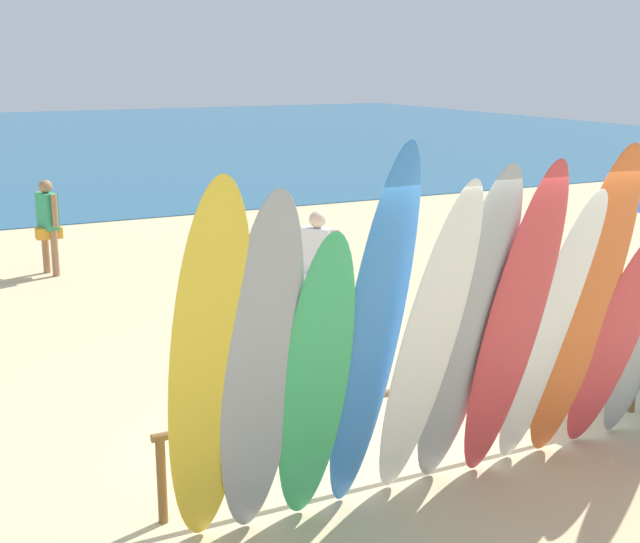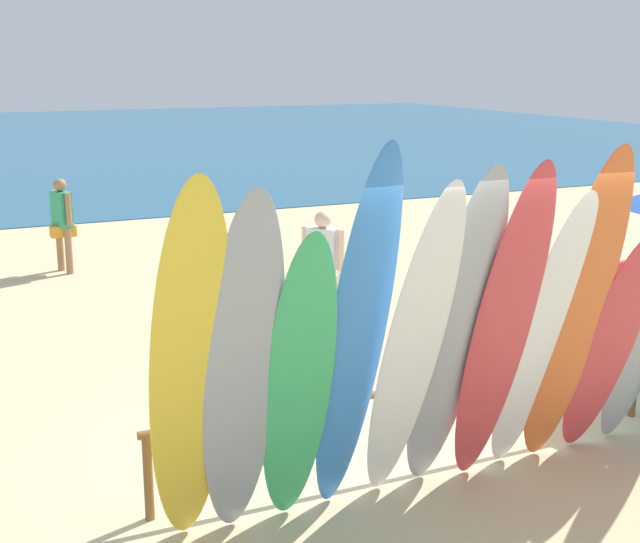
{
  "view_description": "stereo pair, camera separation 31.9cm",
  "coord_description": "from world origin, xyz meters",
  "px_view_note": "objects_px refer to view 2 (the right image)",
  "views": [
    {
      "loc": [
        -3.83,
        -5.64,
        3.28
      ],
      "look_at": [
        0.0,
        2.05,
        1.18
      ],
      "focal_mm": 49.08,
      "sensor_mm": 36.0,
      "label": 1
    },
    {
      "loc": [
        -3.55,
        -5.77,
        3.28
      ],
      "look_at": [
        0.0,
        2.05,
        1.18
      ],
      "focal_mm": 49.08,
      "sensor_mm": 36.0,
      "label": 2
    }
  ],
  "objects_px": {
    "surfboard_red_6": "(502,331)",
    "surfboard_orange_8": "(575,314)",
    "surfboard_blue_3": "(356,340)",
    "surfboard_rack": "(423,396)",
    "surfboard_grey_1": "(243,373)",
    "surfboard_grey_5": "(454,336)",
    "beachgoer_by_water": "(323,263)",
    "beach_chair_red": "(615,292)",
    "surfboard_yellow_0": "(191,373)",
    "surfboard_green_2": "(299,384)",
    "surfboard_red_9": "(608,346)",
    "surfboard_white_7": "(541,337)",
    "beachgoer_near_rack": "(62,219)",
    "surfboard_white_4": "(412,351)"
  },
  "relations": [
    {
      "from": "surfboard_red_6",
      "to": "surfboard_orange_8",
      "type": "height_order",
      "value": "surfboard_orange_8"
    },
    {
      "from": "surfboard_blue_3",
      "to": "surfboard_red_6",
      "type": "relative_size",
      "value": 1.05
    },
    {
      "from": "surfboard_rack",
      "to": "surfboard_grey_1",
      "type": "height_order",
      "value": "surfboard_grey_1"
    },
    {
      "from": "surfboard_rack",
      "to": "surfboard_grey_5",
      "type": "relative_size",
      "value": 1.72
    },
    {
      "from": "surfboard_blue_3",
      "to": "beachgoer_by_water",
      "type": "xyz_separation_m",
      "value": [
        1.71,
        4.29,
        -0.54
      ]
    },
    {
      "from": "beach_chair_red",
      "to": "beachgoer_by_water",
      "type": "bearing_deg",
      "value": 145.59
    },
    {
      "from": "surfboard_yellow_0",
      "to": "surfboard_green_2",
      "type": "height_order",
      "value": "surfboard_yellow_0"
    },
    {
      "from": "surfboard_red_9",
      "to": "surfboard_yellow_0",
      "type": "bearing_deg",
      "value": -179.63
    },
    {
      "from": "surfboard_red_6",
      "to": "surfboard_red_9",
      "type": "height_order",
      "value": "surfboard_red_6"
    },
    {
      "from": "surfboard_green_2",
      "to": "surfboard_blue_3",
      "type": "height_order",
      "value": "surfboard_blue_3"
    },
    {
      "from": "surfboard_blue_3",
      "to": "beachgoer_by_water",
      "type": "bearing_deg",
      "value": 63.88
    },
    {
      "from": "surfboard_blue_3",
      "to": "surfboard_red_6",
      "type": "distance_m",
      "value": 1.18
    },
    {
      "from": "surfboard_rack",
      "to": "surfboard_blue_3",
      "type": "relative_size",
      "value": 1.62
    },
    {
      "from": "surfboard_yellow_0",
      "to": "beach_chair_red",
      "type": "relative_size",
      "value": 3.22
    },
    {
      "from": "surfboard_green_2",
      "to": "beach_chair_red",
      "type": "height_order",
      "value": "surfboard_green_2"
    },
    {
      "from": "beachgoer_by_water",
      "to": "surfboard_yellow_0",
      "type": "bearing_deg",
      "value": 107.94
    },
    {
      "from": "surfboard_grey_1",
      "to": "surfboard_grey_5",
      "type": "bearing_deg",
      "value": 0.19
    },
    {
      "from": "surfboard_grey_5",
      "to": "surfboard_orange_8",
      "type": "bearing_deg",
      "value": -3.63
    },
    {
      "from": "surfboard_green_2",
      "to": "surfboard_rack",
      "type": "bearing_deg",
      "value": 28.6
    },
    {
      "from": "surfboard_green_2",
      "to": "surfboard_white_7",
      "type": "bearing_deg",
      "value": 3.22
    },
    {
      "from": "surfboard_red_9",
      "to": "beach_chair_red",
      "type": "relative_size",
      "value": 2.48
    },
    {
      "from": "surfboard_grey_5",
      "to": "surfboard_white_7",
      "type": "height_order",
      "value": "surfboard_grey_5"
    },
    {
      "from": "surfboard_blue_3",
      "to": "surfboard_orange_8",
      "type": "distance_m",
      "value": 1.87
    },
    {
      "from": "surfboard_rack",
      "to": "surfboard_grey_5",
      "type": "distance_m",
      "value": 1.0
    },
    {
      "from": "surfboard_green_2",
      "to": "beachgoer_near_rack",
      "type": "height_order",
      "value": "surfboard_green_2"
    },
    {
      "from": "surfboard_yellow_0",
      "to": "surfboard_orange_8",
      "type": "bearing_deg",
      "value": 1.25
    },
    {
      "from": "surfboard_yellow_0",
      "to": "surfboard_red_6",
      "type": "xyz_separation_m",
      "value": [
        2.34,
        -0.08,
        -0.01
      ]
    },
    {
      "from": "surfboard_rack",
      "to": "surfboard_red_6",
      "type": "relative_size",
      "value": 1.71
    },
    {
      "from": "surfboard_white_4",
      "to": "surfboard_green_2",
      "type": "bearing_deg",
      "value": 172.47
    },
    {
      "from": "surfboard_blue_3",
      "to": "surfboard_orange_8",
      "type": "height_order",
      "value": "surfboard_blue_3"
    },
    {
      "from": "surfboard_white_4",
      "to": "surfboard_red_6",
      "type": "xyz_separation_m",
      "value": [
        0.77,
        0.02,
        0.04
      ]
    },
    {
      "from": "beach_chair_red",
      "to": "surfboard_red_9",
      "type": "bearing_deg",
      "value": -148.59
    },
    {
      "from": "surfboard_rack",
      "to": "surfboard_orange_8",
      "type": "bearing_deg",
      "value": -38.03
    },
    {
      "from": "surfboard_green_2",
      "to": "surfboard_yellow_0",
      "type": "bearing_deg",
      "value": -175.85
    },
    {
      "from": "surfboard_grey_1",
      "to": "surfboard_orange_8",
      "type": "xyz_separation_m",
      "value": [
        2.69,
        -0.05,
        0.08
      ]
    },
    {
      "from": "surfboard_green_2",
      "to": "surfboard_orange_8",
      "type": "xyz_separation_m",
      "value": [
        2.29,
        -0.06,
        0.23
      ]
    },
    {
      "from": "surfboard_blue_3",
      "to": "beachgoer_by_water",
      "type": "height_order",
      "value": "surfboard_blue_3"
    },
    {
      "from": "surfboard_white_4",
      "to": "surfboard_white_7",
      "type": "distance_m",
      "value": 1.2
    },
    {
      "from": "surfboard_blue_3",
      "to": "beach_chair_red",
      "type": "relative_size",
      "value": 3.39
    },
    {
      "from": "surfboard_rack",
      "to": "surfboard_yellow_0",
      "type": "relative_size",
      "value": 1.71
    },
    {
      "from": "surfboard_rack",
      "to": "beach_chair_red",
      "type": "bearing_deg",
      "value": 29.29
    },
    {
      "from": "surfboard_white_4",
      "to": "surfboard_red_6",
      "type": "bearing_deg",
      "value": 0.73
    },
    {
      "from": "surfboard_grey_1",
      "to": "surfboard_blue_3",
      "type": "relative_size",
      "value": 0.91
    },
    {
      "from": "surfboard_grey_1",
      "to": "surfboard_white_4",
      "type": "distance_m",
      "value": 1.23
    },
    {
      "from": "surfboard_white_4",
      "to": "surfboard_red_9",
      "type": "xyz_separation_m",
      "value": [
        1.92,
        0.14,
        -0.28
      ]
    },
    {
      "from": "beach_chair_red",
      "to": "surfboard_white_7",
      "type": "bearing_deg",
      "value": -154.58
    },
    {
      "from": "surfboard_blue_3",
      "to": "surfboard_grey_5",
      "type": "distance_m",
      "value": 0.81
    },
    {
      "from": "surfboard_grey_1",
      "to": "beachgoer_by_water",
      "type": "bearing_deg",
      "value": 59.68
    },
    {
      "from": "beach_chair_red",
      "to": "surfboard_white_4",
      "type": "bearing_deg",
      "value": -161.65
    },
    {
      "from": "surfboard_rack",
      "to": "surfboard_white_4",
      "type": "bearing_deg",
      "value": -126.64
    }
  ]
}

